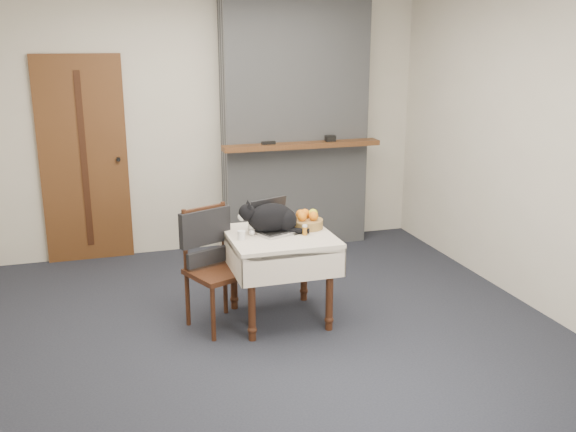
% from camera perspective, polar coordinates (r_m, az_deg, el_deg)
% --- Properties ---
extents(ground, '(4.50, 4.50, 0.00)m').
position_cam_1_polar(ground, '(5.05, -2.77, -9.53)').
color(ground, black).
rests_on(ground, ground).
extents(room_shell, '(4.52, 4.01, 2.61)m').
position_cam_1_polar(room_shell, '(5.04, -4.39, 11.22)').
color(room_shell, beige).
rests_on(room_shell, ground).
extents(door, '(0.82, 0.10, 2.00)m').
position_cam_1_polar(door, '(6.51, -17.68, 4.75)').
color(door, brown).
rests_on(door, ground).
extents(chimney, '(1.62, 0.48, 2.60)m').
position_cam_1_polar(chimney, '(6.65, 0.63, 8.30)').
color(chimney, gray).
rests_on(chimney, ground).
extents(side_table, '(0.78, 0.78, 0.70)m').
position_cam_1_polar(side_table, '(4.92, -0.75, -2.86)').
color(side_table, '#371A0F').
rests_on(side_table, ground).
extents(laptop, '(0.41, 0.39, 0.25)m').
position_cam_1_polar(laptop, '(4.94, -1.26, -0.66)').
color(laptop, '#B7B7BC').
rests_on(laptop, side_table).
extents(cat, '(0.53, 0.28, 0.26)m').
position_cam_1_polar(cat, '(4.89, -1.44, -0.21)').
color(cat, black).
rests_on(cat, side_table).
extents(cream_jar, '(0.06, 0.06, 0.07)m').
position_cam_1_polar(cream_jar, '(4.75, -4.17, -1.71)').
color(cream_jar, white).
rests_on(cream_jar, side_table).
extents(pill_bottle, '(0.04, 0.04, 0.08)m').
position_cam_1_polar(pill_bottle, '(4.85, 1.50, -1.24)').
color(pill_bottle, '#B66E16').
rests_on(pill_bottle, side_table).
extents(fruit_basket, '(0.25, 0.25, 0.14)m').
position_cam_1_polar(fruit_basket, '(5.03, 1.69, -0.44)').
color(fruit_basket, '#A47842').
rests_on(fruit_basket, side_table).
extents(desk_clutter, '(0.16, 0.04, 0.01)m').
position_cam_1_polar(desk_clutter, '(4.99, 1.37, -1.17)').
color(desk_clutter, black).
rests_on(desk_clutter, side_table).
extents(chair, '(0.54, 0.53, 0.92)m').
position_cam_1_polar(chair, '(4.89, -6.86, -3.06)').
color(chair, '#371A0F').
rests_on(chair, ground).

